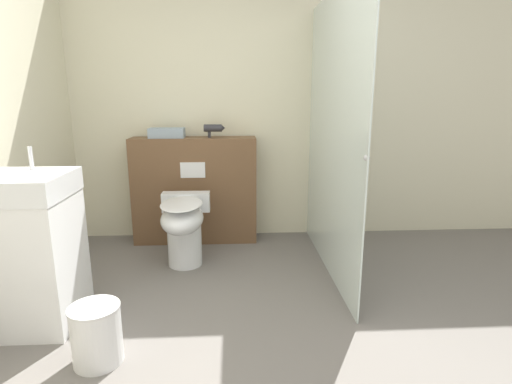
% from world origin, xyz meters
% --- Properties ---
extents(wall_back, '(8.00, 0.06, 2.50)m').
position_xyz_m(wall_back, '(0.00, 2.24, 1.25)').
color(wall_back, beige).
rests_on(wall_back, ground_plane).
extents(partition_panel, '(1.14, 0.28, 0.98)m').
position_xyz_m(partition_panel, '(-0.54, 2.05, 0.49)').
color(partition_panel, brown).
rests_on(partition_panel, ground_plane).
extents(shower_glass, '(0.04, 1.70, 2.11)m').
position_xyz_m(shower_glass, '(0.57, 1.36, 1.06)').
color(shower_glass, silver).
rests_on(shower_glass, ground_plane).
extents(toilet, '(0.40, 0.61, 0.56)m').
position_xyz_m(toilet, '(-0.58, 1.45, 0.35)').
color(toilet, white).
rests_on(toilet, ground_plane).
extents(sink_vanity, '(0.49, 0.51, 1.06)m').
position_xyz_m(sink_vanity, '(-1.37, 0.65, 0.46)').
color(sink_vanity, white).
rests_on(sink_vanity, ground_plane).
extents(hair_drier, '(0.19, 0.07, 0.12)m').
position_xyz_m(hair_drier, '(-0.35, 2.05, 1.07)').
color(hair_drier, '#2D2D33').
rests_on(hair_drier, partition_panel).
extents(folded_towel, '(0.31, 0.17, 0.09)m').
position_xyz_m(folded_towel, '(-0.77, 2.05, 1.03)').
color(folded_towel, '#8C9EAD').
rests_on(folded_towel, partition_panel).
extents(waste_bin, '(0.26, 0.26, 0.31)m').
position_xyz_m(waste_bin, '(-0.88, 0.24, 0.16)').
color(waste_bin, silver).
rests_on(waste_bin, ground_plane).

